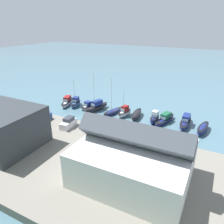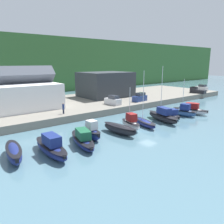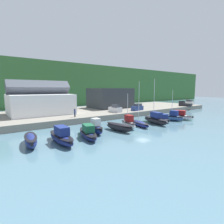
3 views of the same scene
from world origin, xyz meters
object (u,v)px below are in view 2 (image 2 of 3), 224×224
moored_boat_7 (163,116)px  parked_car_3 (140,98)px  moored_boat_1 (51,147)px  moored_boat_6 (144,122)px  moored_boat_3 (91,132)px  moored_boat_8 (172,115)px  moored_boat_2 (83,139)px  moored_boat_5 (131,123)px  moored_boat_10 (191,110)px  moored_boat_4 (119,129)px  moored_boat_9 (184,111)px  pickup_truck_0 (197,90)px  parked_car_1 (202,88)px  moored_boat_0 (14,152)px  person_on_quay (63,108)px  parked_car_2 (113,101)px

moored_boat_7 → parked_car_3: bearing=76.1°
moored_boat_1 → moored_boat_6: moored_boat_6 is taller
moored_boat_3 → moored_boat_8: bearing=1.0°
moored_boat_2 → moored_boat_6: bearing=19.3°
moored_boat_5 → moored_boat_10: (18.17, 0.06, -0.15)m
moored_boat_7 → moored_boat_2: bearing=-162.3°
moored_boat_5 → moored_boat_6: size_ratio=0.73×
moored_boat_6 → moored_boat_3: bearing=-165.0°
moored_boat_3 → moored_boat_6: bearing=1.3°
moored_boat_4 → moored_boat_10: bearing=-4.1°
moored_boat_9 → pickup_truck_0: 28.21m
moored_boat_10 → parked_car_1: bearing=6.8°
moored_boat_0 → pickup_truck_0: pickup_truck_0 is taller
parked_car_1 → moored_boat_2: bearing=-160.7°
parked_car_3 → person_on_quay: 21.74m
moored_boat_0 → moored_boat_9: 34.11m
moored_boat_3 → moored_boat_4: moored_boat_3 is taller
moored_boat_7 → moored_boat_5: bearing=-166.1°
moored_boat_8 → parked_car_3: parked_car_3 is taller
moored_boat_6 → parked_car_3: (12.02, 12.85, 1.71)m
moored_boat_2 → moored_boat_6: (13.44, 1.18, -0.19)m
moored_boat_1 → pickup_truck_0: bearing=14.4°
moored_boat_0 → pickup_truck_0: 60.71m
moored_boat_6 → moored_boat_9: bearing=14.1°
moored_boat_1 → moored_boat_6: (18.15, 1.53, -0.34)m
moored_boat_1 → parked_car_2: size_ratio=1.92×
moored_boat_4 → pickup_truck_0: size_ratio=1.40×
pickup_truck_0 → person_on_quay: person_on_quay is taller
moored_boat_8 → moored_boat_9: moored_boat_9 is taller
moored_boat_6 → moored_boat_7: size_ratio=0.93×
moored_boat_8 → pickup_truck_0: 31.91m
moored_boat_10 → parked_car_2: bearing=110.1°
moored_boat_2 → moored_boat_9: size_ratio=1.09×
moored_boat_1 → parked_car_3: size_ratio=1.87×
moored_boat_5 → parked_car_1: 49.93m
moored_boat_1 → moored_boat_9: moored_boat_9 is taller
moored_boat_5 → pickup_truck_0: bearing=29.5°
moored_boat_7 → moored_boat_0: bearing=-165.8°
moored_boat_2 → moored_boat_4: (7.08, 0.52, -0.00)m
moored_boat_3 → person_on_quay: 12.20m
parked_car_3 → moored_boat_9: bearing=172.1°
moored_boat_1 → moored_boat_3: 7.08m
parked_car_1 → parked_car_3: same height
moored_boat_5 → parked_car_1: moored_boat_5 is taller
moored_boat_2 → moored_boat_7: moored_boat_7 is taller
moored_boat_6 → moored_boat_8: 7.93m
moored_boat_1 → pickup_truck_0: 57.18m
moored_boat_4 → pickup_truck_0: (43.73, 12.73, 1.43)m
person_on_quay → parked_car_3: bearing=2.1°
moored_boat_2 → moored_boat_9: moored_boat_9 is taller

